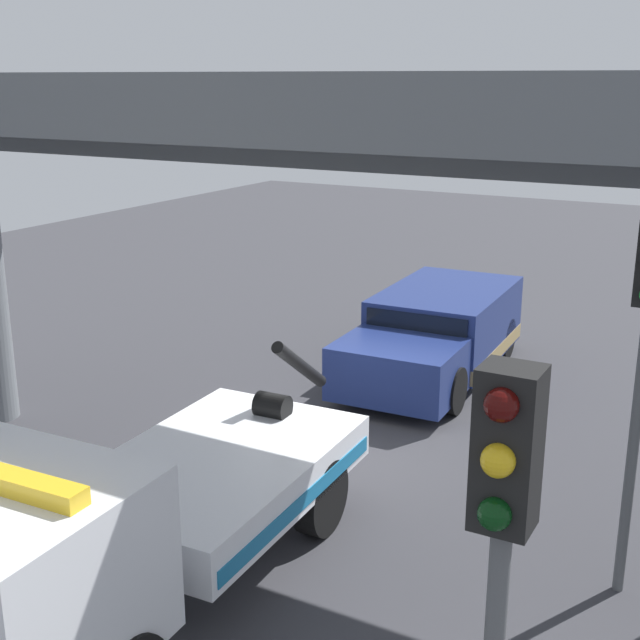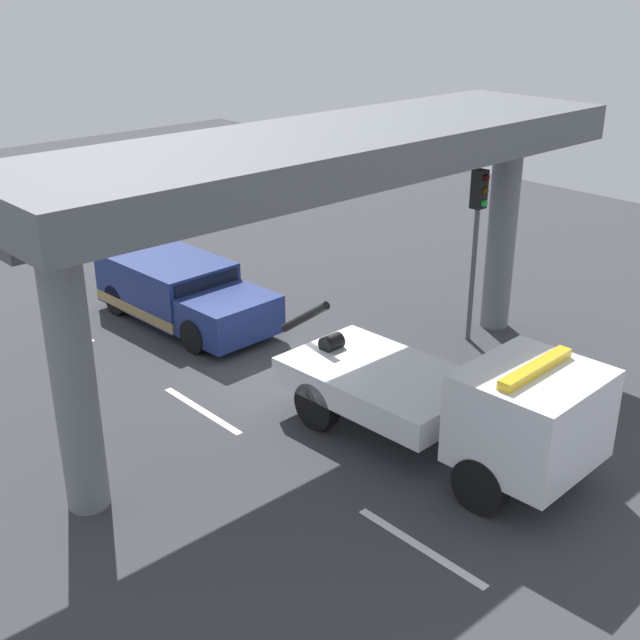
# 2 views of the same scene
# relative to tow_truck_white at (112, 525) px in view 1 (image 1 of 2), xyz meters

# --- Properties ---
(ground_plane) EXTENTS (60.00, 40.00, 0.10)m
(ground_plane) POSITION_rel_tow_truck_white_xyz_m (-4.78, -0.03, -1.25)
(ground_plane) COLOR #38383D
(lane_stripe_west) EXTENTS (2.60, 0.16, 0.01)m
(lane_stripe_west) POSITION_rel_tow_truck_white_xyz_m (-10.78, -2.47, -1.20)
(lane_stripe_west) COLOR silver
(lane_stripe_west) RESTS_ON ground
(lane_stripe_mid) EXTENTS (2.60, 0.16, 0.01)m
(lane_stripe_mid) POSITION_rel_tow_truck_white_xyz_m (-4.78, -2.47, -1.20)
(lane_stripe_mid) COLOR silver
(lane_stripe_mid) RESTS_ON ground
(tow_truck_white) EXTENTS (7.29, 2.62, 2.46)m
(tow_truck_white) POSITION_rel_tow_truck_white_xyz_m (0.00, 0.00, 0.00)
(tow_truck_white) COLOR white
(tow_truck_white) RESTS_ON ground
(towed_van_green) EXTENTS (5.28, 2.39, 1.58)m
(towed_van_green) POSITION_rel_tow_truck_white_xyz_m (-9.14, -0.04, -0.42)
(towed_van_green) COLOR navy
(towed_van_green) RESTS_ON ground
(overpass_structure) EXTENTS (3.60, 13.49, 5.67)m
(overpass_structure) POSITION_rel_tow_truck_white_xyz_m (-3.38, -0.03, 3.74)
(overpass_structure) COLOR slate
(overpass_structure) RESTS_ON ground
(traffic_light_far) EXTENTS (0.39, 0.32, 4.22)m
(traffic_light_far) POSITION_rel_tow_truck_white_xyz_m (1.74, 4.51, 1.88)
(traffic_light_far) COLOR #515456
(traffic_light_far) RESTS_ON ground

